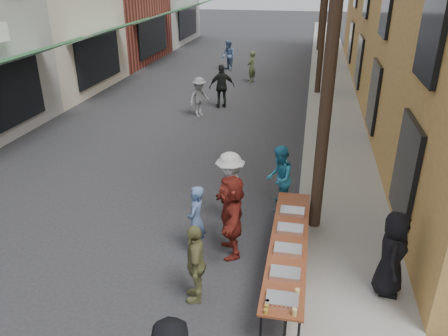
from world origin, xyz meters
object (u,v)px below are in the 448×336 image
at_px(utility_pole_near, 334,24).
at_px(catering_tray_sausage, 282,300).
at_px(guest_front_c, 279,178).
at_px(server, 392,254).
at_px(serving_table, 289,244).

distance_m(utility_pole_near, catering_tray_sausage, 5.10).
relative_size(guest_front_c, server, 1.01).
height_order(catering_tray_sausage, guest_front_c, guest_front_c).
distance_m(serving_table, server, 1.83).
distance_m(utility_pole_near, guest_front_c, 3.86).
xyz_separation_m(guest_front_c, server, (2.20, -2.80, 0.09)).
bearing_deg(catering_tray_sausage, guest_front_c, 95.42).
bearing_deg(serving_table, server, -7.47).
relative_size(utility_pole_near, serving_table, 2.25).
xyz_separation_m(serving_table, guest_front_c, (-0.40, 2.56, 0.11)).
bearing_deg(catering_tray_sausage, utility_pole_near, 81.78).
bearing_deg(utility_pole_near, serving_table, -105.43).
bearing_deg(guest_front_c, utility_pole_near, 50.07).
bearing_deg(utility_pole_near, guest_front_c, 140.07).
bearing_deg(server, guest_front_c, 47.55).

